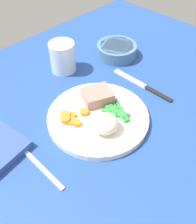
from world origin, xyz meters
The scene contains 10 objects.
dining_table centered at (0.00, 0.00, 1.00)cm, with size 120.00×90.00×2.00cm.
dinner_plate centered at (-3.80, -2.79, 2.80)cm, with size 25.54×25.54×1.60cm, color white.
meat_portion centered at (-0.35, 1.23, 5.07)cm, with size 7.27×6.34×2.94cm, color #B2756B.
mashed_potatoes centered at (-6.10, -7.39, 5.69)cm, with size 6.32×6.05×4.17cm, color beige.
carrot_slices centered at (-9.38, 0.94, 4.14)cm, with size 7.36×6.29×1.29cm.
green_beans centered at (0.22, -4.80, 4.00)cm, with size 7.32×10.21×0.85cm.
fork centered at (-22.57, -3.05, 2.20)cm, with size 1.44×16.60×0.40cm.
knife centered at (14.87, -3.08, 2.20)cm, with size 1.70×20.50×0.64cm.
water_glass centered at (4.15, 19.88, 5.90)cm, with size 7.73×7.73×9.19cm.
salad_bowl centered at (21.71, 13.34, 4.27)cm, with size 13.20×13.20×4.02cm.
Camera 1 is at (-34.68, -32.77, 48.24)cm, focal length 39.66 mm.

